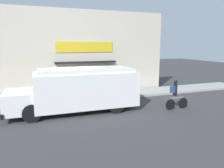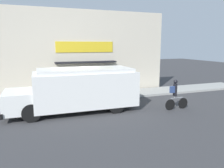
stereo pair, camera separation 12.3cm
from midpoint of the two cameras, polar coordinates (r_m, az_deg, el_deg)
ground_plane at (r=13.63m, az=-9.57°, el=-5.03°), size 70.00×70.00×0.00m
sidewalk at (r=14.67m, az=-10.37°, el=-3.68°), size 28.00×2.21×0.15m
storefront at (r=15.56m, az=-11.43°, el=7.91°), size 14.96×0.77×5.97m
school_bus at (r=11.82m, az=-8.47°, el=-1.29°), size 6.81×2.88×2.31m
cyclist at (r=12.52m, az=16.48°, el=-2.65°), size 1.48×0.22×1.69m
trash_bin at (r=15.36m, az=-7.38°, el=-0.85°), size 0.56×0.56×0.96m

